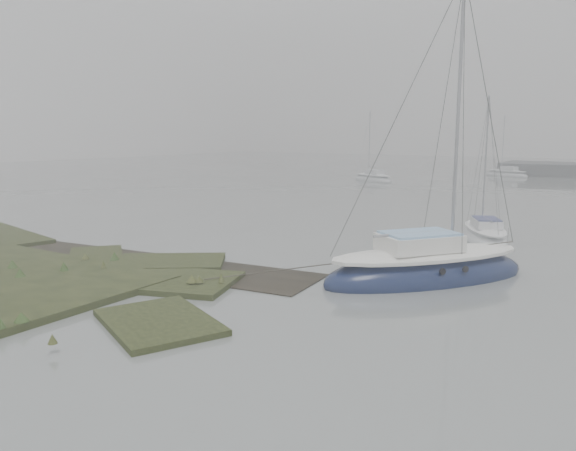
# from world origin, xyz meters

# --- Properties ---
(ground) EXTENTS (160.00, 160.00, 0.00)m
(ground) POSITION_xyz_m (0.00, 30.00, 0.00)
(ground) COLOR slate
(ground) RESTS_ON ground
(sailboat_main) EXTENTS (6.60, 7.55, 10.73)m
(sailboat_main) POSITION_xyz_m (4.83, 7.66, 0.33)
(sailboat_main) COLOR #111A3C
(sailboat_main) RESTS_ON ground
(sailboat_white) EXTENTS (3.72, 5.27, 7.13)m
(sailboat_white) POSITION_xyz_m (4.81, 15.80, 0.22)
(sailboat_white) COLOR white
(sailboat_white) RESTS_ON ground
(sailboat_far_a) EXTENTS (5.62, 3.93, 7.60)m
(sailboat_far_a) POSITION_xyz_m (-12.84, 42.74, 0.24)
(sailboat_far_a) COLOR silver
(sailboat_far_a) RESTS_ON ground
(sailboat_far_c) EXTENTS (5.47, 3.53, 7.35)m
(sailboat_far_c) POSITION_xyz_m (-2.67, 56.89, 0.23)
(sailboat_far_c) COLOR silver
(sailboat_far_c) RESTS_ON ground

